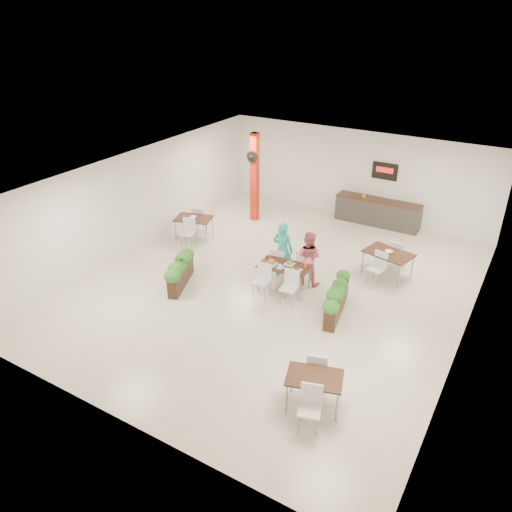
% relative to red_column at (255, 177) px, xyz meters
% --- Properties ---
extents(ground, '(12.00, 12.00, 0.00)m').
position_rel_red_column_xyz_m(ground, '(3.00, -3.79, -1.64)').
color(ground, beige).
rests_on(ground, ground).
extents(room_shell, '(10.10, 12.10, 3.22)m').
position_rel_red_column_xyz_m(room_shell, '(3.00, -3.79, 0.36)').
color(room_shell, white).
rests_on(room_shell, ground).
extents(red_column, '(0.40, 0.41, 3.20)m').
position_rel_red_column_xyz_m(red_column, '(0.00, 0.00, 0.00)').
color(red_column, red).
rests_on(red_column, ground).
extents(service_counter, '(3.00, 0.64, 2.20)m').
position_rel_red_column_xyz_m(service_counter, '(4.00, 1.86, -1.15)').
color(service_counter, '#322F2C').
rests_on(service_counter, ground).
extents(main_table, '(1.46, 1.71, 0.92)m').
position_rel_red_column_xyz_m(main_table, '(3.25, -3.86, -1.01)').
color(main_table, black).
rests_on(main_table, ground).
extents(diner_man, '(0.64, 0.45, 1.69)m').
position_rel_red_column_xyz_m(diner_man, '(2.86, -3.20, -0.80)').
color(diner_man, '#28B19C').
rests_on(diner_man, ground).
extents(diner_woman, '(0.82, 0.66, 1.59)m').
position_rel_red_column_xyz_m(diner_woman, '(3.66, -3.20, -0.85)').
color(diner_woman, '#DD6278').
rests_on(diner_woman, ground).
extents(planter_left, '(0.88, 1.64, 0.89)m').
position_rel_red_column_xyz_m(planter_left, '(0.64, -5.13, -1.16)').
color(planter_left, black).
rests_on(planter_left, ground).
extents(planter_right, '(0.68, 1.84, 0.97)m').
position_rel_red_column_xyz_m(planter_right, '(4.98, -4.24, -1.15)').
color(planter_right, black).
rests_on(planter_right, ground).
extents(side_table_a, '(1.38, 1.67, 0.92)m').
position_rel_red_column_xyz_m(side_table_a, '(-0.91, -2.45, -1.01)').
color(side_table_a, black).
rests_on(side_table_a, ground).
extents(side_table_b, '(1.49, 1.67, 0.92)m').
position_rel_red_column_xyz_m(side_table_b, '(5.48, -1.62, -1.00)').
color(side_table_b, black).
rests_on(side_table_b, ground).
extents(side_table_c, '(1.26, 1.67, 0.92)m').
position_rel_red_column_xyz_m(side_table_c, '(5.88, -7.56, -1.03)').
color(side_table_c, black).
rests_on(side_table_c, ground).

